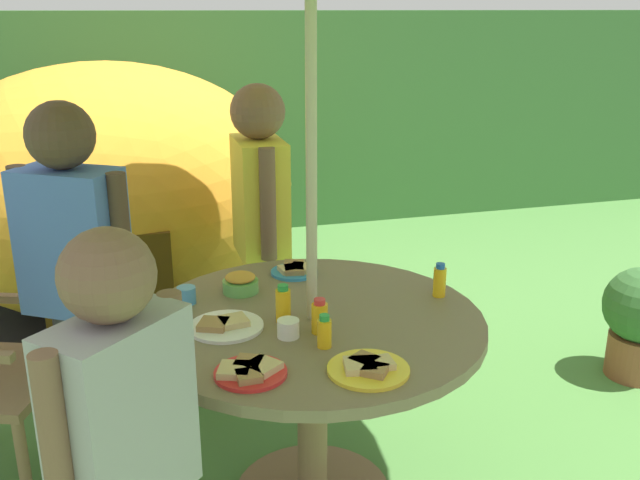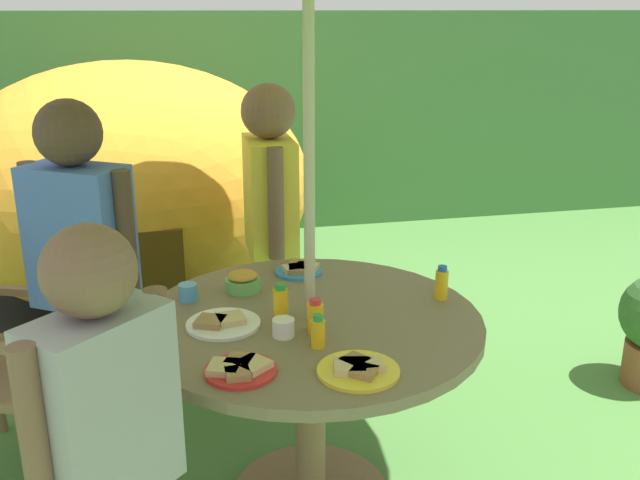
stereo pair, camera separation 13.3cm
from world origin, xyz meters
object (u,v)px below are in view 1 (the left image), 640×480
Objects in this scene: plate_mid_left at (225,325)px; plate_near_left at (368,368)px; snack_bowl at (240,283)px; juice_bottle_center_front at (320,317)px; child_in_blue_shirt at (73,242)px; cup_far at (186,295)px; juice_bottle_near_right at (283,305)px; dome_tent at (110,189)px; cup_near at (288,328)px; juice_bottle_far_right at (440,281)px; plate_center_back at (250,371)px; child_in_grey_shirt at (121,416)px; child_in_yellow_shirt at (260,199)px; plate_far_left at (295,270)px; garden_table at (312,360)px; juice_bottle_mid_right at (324,332)px.

plate_mid_left is 0.53m from plate_near_left.
snack_bowl is 1.13× the size of juice_bottle_center_front.
plate_mid_left is (0.48, -0.49, -0.17)m from child_in_blue_shirt.
cup_far is (-0.10, 0.24, 0.02)m from plate_mid_left.
juice_bottle_center_front is 0.52m from cup_far.
snack_bowl is 0.31m from juice_bottle_near_right.
dome_tent reaches higher than snack_bowl.
dome_tent is 2.25m from cup_near.
juice_bottle_far_right reaches higher than cup_far.
snack_bowl reaches higher than plate_center_back.
child_in_grey_shirt reaches higher than plate_center_back.
child_in_yellow_shirt reaches higher than cup_near.
juice_bottle_center_front reaches higher than cup_far.
snack_bowl is 0.73m from plate_near_left.
plate_center_back is (-0.31, -0.75, -0.00)m from plate_far_left.
garden_table is at bearing 0.00° from child_in_grey_shirt.
juice_bottle_far_right is at bearing 13.38° from child_in_blue_shirt.
plate_far_left is at bearing -65.45° from dome_tent.
juice_bottle_far_right is (1.15, -2.01, 0.07)m from dome_tent.
child_in_yellow_shirt is 12.18× the size of juice_bottle_center_front.
cup_far is (-0.39, 0.23, 0.19)m from garden_table.
plate_near_left is at bearing -81.73° from garden_table.
child_in_yellow_shirt is 5.93× the size of plate_near_left.
plate_far_left is at bearing 141.00° from juice_bottle_far_right.
child_in_blue_shirt reaches higher than child_in_yellow_shirt.
cup_near reaches higher than plate_far_left.
juice_bottle_center_front is 0.10m from juice_bottle_mid_right.
juice_bottle_center_front is (0.19, -0.40, 0.02)m from snack_bowl.
child_in_grey_shirt reaches higher than juice_bottle_far_right.
plate_mid_left is at bearing 93.74° from plate_center_back.
child_in_yellow_shirt is at bearing 23.90° from child_in_grey_shirt.
plate_mid_left is at bearing -78.50° from dome_tent.
juice_bottle_mid_right is at bearing 23.71° from plate_center_back.
child_in_yellow_shirt is at bearing -58.59° from dome_tent.
child_in_yellow_shirt is 1.05m from cup_near.
child_in_grey_shirt is at bearing -142.57° from juice_bottle_center_front.
juice_bottle_center_front is (0.76, -0.61, -0.13)m from child_in_blue_shirt.
child_in_blue_shirt is 1.23m from plate_near_left.
juice_bottle_mid_right reaches higher than snack_bowl.
child_in_yellow_shirt is at bearing 92.32° from plate_near_left.
dome_tent is 16.98× the size of juice_bottle_near_right.
juice_bottle_center_front is at bearing 102.85° from plate_near_left.
juice_bottle_far_right is 0.63m from cup_near.
juice_bottle_near_right reaches higher than plate_center_back.
child_in_grey_shirt is at bearing -136.55° from garden_table.
juice_bottle_near_right reaches higher than plate_mid_left.
plate_near_left is 2.22× the size of juice_bottle_mid_right.
plate_near_left is 0.43m from juice_bottle_near_right.
cup_near is at bearing -6.06° from child_in_yellow_shirt.
child_in_yellow_shirt is at bearing 71.96° from plate_mid_left.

